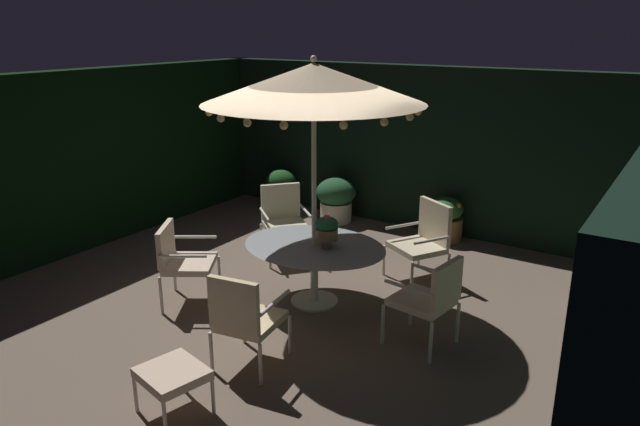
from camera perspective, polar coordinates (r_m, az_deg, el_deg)
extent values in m
cube|color=brown|center=(7.13, -2.18, -8.32)|extent=(7.55, 6.92, 0.02)
cube|color=black|center=(9.49, 9.41, 6.19)|extent=(7.55, 0.30, 2.54)
cube|color=black|center=(9.21, -21.10, 4.90)|extent=(0.30, 6.92, 2.54)
cylinder|color=beige|center=(7.04, -0.54, -8.44)|extent=(0.55, 0.55, 0.03)
cylinder|color=beige|center=(6.90, -0.55, -5.97)|extent=(0.09, 0.09, 0.69)
ellipsoid|color=#9EA5AA|center=(6.77, -0.56, -3.16)|extent=(1.70, 1.37, 0.03)
cylinder|color=silver|center=(6.60, -0.57, 1.09)|extent=(0.06, 0.06, 2.46)
cone|color=beige|center=(6.35, -0.61, 12.37)|extent=(2.40, 2.40, 0.42)
sphere|color=silver|center=(6.34, -0.62, 14.63)|extent=(0.07, 0.07, 0.07)
sphere|color=#F9DB8C|center=(5.89, 8.64, 9.12)|extent=(0.08, 0.08, 0.08)
sphere|color=#F9DB8C|center=(6.29, 9.41, 9.60)|extent=(0.08, 0.08, 0.08)
sphere|color=#F9DB8C|center=(6.73, 8.62, 10.16)|extent=(0.08, 0.08, 0.08)
sphere|color=#F9DB8C|center=(7.08, 6.71, 10.59)|extent=(0.08, 0.08, 0.08)
sphere|color=#F9DB8C|center=(7.31, 4.34, 10.88)|extent=(0.08, 0.08, 0.08)
sphere|color=#F9DB8C|center=(7.44, 1.46, 11.04)|extent=(0.08, 0.08, 0.08)
sphere|color=#F9DB8C|center=(7.46, -2.10, 11.05)|extent=(0.08, 0.08, 0.08)
sphere|color=#F9DB8C|center=(7.34, -5.09, 10.89)|extent=(0.08, 0.08, 0.08)
sphere|color=#F9DB8C|center=(7.04, -8.22, 10.49)|extent=(0.08, 0.08, 0.08)
sphere|color=#F9DB8C|center=(6.69, -9.97, 10.05)|extent=(0.08, 0.08, 0.08)
sphere|color=#F9DB8C|center=(6.27, -10.61, 9.52)|extent=(0.08, 0.08, 0.08)
sphere|color=#F9DB8C|center=(5.83, -9.54, 8.98)|extent=(0.08, 0.08, 0.08)
sphere|color=#F9DB8C|center=(5.52, -7.01, 8.61)|extent=(0.08, 0.08, 0.08)
sphere|color=#F9DB8C|center=(5.34, -3.50, 8.41)|extent=(0.08, 0.08, 0.08)
sphere|color=#F9DB8C|center=(5.34, 2.28, 8.43)|extent=(0.08, 0.08, 0.08)
sphere|color=#F9DB8C|center=(5.55, 6.21, 8.69)|extent=(0.08, 0.08, 0.08)
cylinder|color=#82694C|center=(6.64, 0.65, -2.97)|extent=(0.11, 0.11, 0.10)
cylinder|color=#816849|center=(6.60, 0.65, -2.04)|extent=(0.25, 0.25, 0.13)
ellipsoid|color=#256D3F|center=(6.56, 0.66, -1.04)|extent=(0.26, 0.26, 0.15)
sphere|color=#DE466F|center=(6.55, 0.66, -0.56)|extent=(0.09, 0.09, 0.09)
cylinder|color=silver|center=(6.17, -7.33, -10.60)|extent=(0.04, 0.04, 0.41)
cylinder|color=silver|center=(5.94, -2.91, -11.65)|extent=(0.04, 0.04, 0.41)
cylinder|color=silver|center=(5.75, -10.41, -13.03)|extent=(0.04, 0.04, 0.41)
cylinder|color=silver|center=(5.50, -5.75, -14.32)|extent=(0.04, 0.04, 0.41)
cube|color=beige|center=(5.72, -6.67, -10.26)|extent=(0.60, 0.64, 0.07)
cube|color=beige|center=(5.38, -8.31, -8.81)|extent=(0.51, 0.14, 0.50)
cylinder|color=silver|center=(5.74, -9.03, -7.58)|extent=(0.12, 0.56, 0.04)
cylinder|color=silver|center=(5.49, -4.38, -8.61)|extent=(0.12, 0.56, 0.04)
cylinder|color=silver|center=(6.13, 6.05, -10.63)|extent=(0.04, 0.04, 0.44)
cylinder|color=silver|center=(6.53, 8.76, -8.90)|extent=(0.04, 0.04, 0.44)
cylinder|color=silver|center=(5.88, 10.60, -12.19)|extent=(0.04, 0.04, 0.44)
cylinder|color=silver|center=(6.29, 13.10, -10.26)|extent=(0.04, 0.04, 0.44)
cube|color=beige|center=(6.08, 9.75, -8.36)|extent=(0.61, 0.59, 0.07)
cube|color=beige|center=(5.86, 12.11, -6.76)|extent=(0.13, 0.51, 0.45)
cylinder|color=silver|center=(5.78, 8.48, -7.16)|extent=(0.53, 0.11, 0.04)
cylinder|color=silver|center=(6.20, 11.14, -5.56)|extent=(0.53, 0.11, 0.04)
cylinder|color=silver|center=(7.27, 8.82, -6.16)|extent=(0.04, 0.04, 0.41)
cylinder|color=silver|center=(7.74, 6.17, -4.54)|extent=(0.04, 0.04, 0.41)
cylinder|color=silver|center=(7.59, 12.25, -5.33)|extent=(0.04, 0.04, 0.41)
cylinder|color=silver|center=(8.04, 9.49, -3.83)|extent=(0.04, 0.04, 0.41)
cube|color=beige|center=(7.57, 9.26, -3.27)|extent=(0.79, 0.77, 0.07)
cube|color=beige|center=(7.62, 10.99, -0.83)|extent=(0.54, 0.35, 0.53)
cylinder|color=silver|center=(7.27, 10.76, -2.58)|extent=(0.30, 0.48, 0.04)
cylinder|color=silver|center=(7.74, 8.00, -1.19)|extent=(0.30, 0.48, 0.04)
cylinder|color=silver|center=(8.04, -0.81, -3.46)|extent=(0.04, 0.04, 0.44)
cylinder|color=silver|center=(7.91, -4.83, -3.88)|extent=(0.04, 0.04, 0.44)
cylinder|color=silver|center=(8.58, -1.89, -2.09)|extent=(0.04, 0.04, 0.44)
cylinder|color=silver|center=(8.46, -5.67, -2.46)|extent=(0.04, 0.04, 0.44)
cube|color=beige|center=(8.16, -3.33, -1.29)|extent=(0.81, 0.80, 0.07)
cube|color=beige|center=(8.34, -3.82, 1.16)|extent=(0.40, 0.46, 0.49)
cylinder|color=silver|center=(8.16, -1.39, 0.22)|extent=(0.46, 0.39, 0.04)
cylinder|color=silver|center=(8.04, -5.35, -0.13)|extent=(0.46, 0.39, 0.04)
cylinder|color=silver|center=(7.35, -9.65, -5.77)|extent=(0.04, 0.04, 0.45)
cylinder|color=silver|center=(6.79, -10.53, -7.84)|extent=(0.04, 0.04, 0.45)
cylinder|color=silver|center=(7.46, -13.83, -5.67)|extent=(0.04, 0.04, 0.45)
cylinder|color=silver|center=(6.92, -15.04, -7.69)|extent=(0.04, 0.04, 0.45)
cube|color=beige|center=(7.02, -12.40, -4.78)|extent=(0.78, 0.80, 0.07)
cube|color=beige|center=(7.00, -14.63, -2.86)|extent=(0.37, 0.53, 0.43)
cylinder|color=silver|center=(7.23, -11.99, -2.26)|extent=(0.46, 0.32, 0.04)
cylinder|color=silver|center=(6.66, -13.08, -4.07)|extent=(0.46, 0.32, 0.04)
cylinder|color=beige|center=(5.56, -13.11, -14.81)|extent=(0.03, 0.03, 0.34)
cylinder|color=beige|center=(5.22, -10.25, -17.02)|extent=(0.03, 0.03, 0.34)
cylinder|color=beige|center=(5.40, -17.32, -16.31)|extent=(0.03, 0.03, 0.34)
cylinder|color=beige|center=(5.04, -14.69, -18.76)|extent=(0.03, 0.03, 0.34)
cube|color=beige|center=(5.18, -14.03, -14.78)|extent=(0.61, 0.58, 0.08)
cylinder|color=#A5653E|center=(9.16, 11.94, -1.47)|extent=(0.51, 0.51, 0.35)
ellipsoid|color=#2C6C31|center=(9.06, 12.07, 0.40)|extent=(0.50, 0.50, 0.35)
sphere|color=orange|center=(8.94, 13.18, 0.67)|extent=(0.09, 0.09, 0.09)
sphere|color=orange|center=(9.17, 11.77, 1.34)|extent=(0.07, 0.07, 0.07)
sphere|color=orange|center=(8.95, 11.36, 0.43)|extent=(0.08, 0.08, 0.08)
cylinder|color=tan|center=(10.37, -3.74, 1.27)|extent=(0.51, 0.51, 0.39)
ellipsoid|color=#1E511F|center=(10.28, -3.77, 3.10)|extent=(0.53, 0.53, 0.37)
sphere|color=#DD4564|center=(10.16, -3.12, 3.41)|extent=(0.09, 0.09, 0.09)
sphere|color=#D74B71|center=(10.41, -3.44, 3.36)|extent=(0.11, 0.11, 0.11)
sphere|color=#ED516D|center=(10.38, -4.58, 3.47)|extent=(0.07, 0.07, 0.07)
sphere|color=#DD447C|center=(10.17, -4.50, 3.21)|extent=(0.07, 0.07, 0.07)
cylinder|color=beige|center=(9.80, 1.55, 0.12)|extent=(0.52, 0.52, 0.33)
ellipsoid|color=#22532F|center=(9.70, 1.56, 2.05)|extent=(0.65, 0.65, 0.45)
sphere|color=#C13038|center=(9.62, 2.76, 2.07)|extent=(0.10, 0.10, 0.10)
sphere|color=red|center=(9.90, 1.97, 2.44)|extent=(0.09, 0.09, 0.09)
sphere|color=#C73D32|center=(9.83, 0.30, 2.38)|extent=(0.08, 0.08, 0.08)
sphere|color=#C3233D|center=(9.53, 1.22, 1.90)|extent=(0.11, 0.11, 0.11)
cylinder|color=beige|center=(7.33, 25.59, -7.81)|extent=(0.35, 0.35, 0.36)
ellipsoid|color=#316A3E|center=(7.22, 25.89, -5.76)|extent=(0.38, 0.38, 0.27)
sphere|color=#A92D87|center=(7.15, 26.98, -5.51)|extent=(0.07, 0.07, 0.07)
sphere|color=#B82A83|center=(7.32, 25.98, -5.43)|extent=(0.08, 0.08, 0.08)
sphere|color=#C04474|center=(7.23, 25.05, -5.53)|extent=(0.07, 0.07, 0.07)
sphere|color=#AD3D70|center=(7.09, 25.83, -5.86)|extent=(0.08, 0.08, 0.08)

